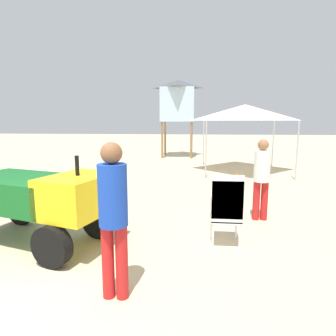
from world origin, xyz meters
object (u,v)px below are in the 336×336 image
at_px(lifeguard_near_right, 113,211).
at_px(traffic_cone_near, 86,186).
at_px(lifeguard_tower, 178,101).
at_px(lifeguard_near_center, 262,174).
at_px(popup_canopy, 245,113).
at_px(stacked_plastic_chairs, 226,205).
at_px(traffic_cone_far, 236,182).
at_px(utility_cart, 38,197).

distance_m(lifeguard_near_right, traffic_cone_near, 4.72).
xyz_separation_m(lifeguard_near_right, lifeguard_tower, (-0.09, 13.24, 2.06)).
distance_m(lifeguard_near_center, popup_canopy, 5.95).
bearing_deg(lifeguard_tower, stacked_plastic_chairs, -82.78).
distance_m(lifeguard_near_right, popup_canopy, 9.16).
height_order(traffic_cone_near, traffic_cone_far, same).
relative_size(utility_cart, lifeguard_near_right, 1.55).
xyz_separation_m(popup_canopy, traffic_cone_near, (-4.78, -4.39, -2.03)).
xyz_separation_m(traffic_cone_near, traffic_cone_far, (4.04, 0.91, -0.00)).
bearing_deg(utility_cart, stacked_plastic_chairs, 2.69).
xyz_separation_m(stacked_plastic_chairs, lifeguard_near_center, (0.84, 1.38, 0.25)).
bearing_deg(popup_canopy, traffic_cone_far, -101.99).
xyz_separation_m(stacked_plastic_chairs, traffic_cone_far, (0.67, 3.66, -0.40)).
distance_m(popup_canopy, traffic_cone_far, 4.09).
xyz_separation_m(lifeguard_tower, traffic_cone_far, (2.16, -8.09, -2.80)).
distance_m(lifeguard_near_right, lifeguard_tower, 13.40).
bearing_deg(lifeguard_near_center, utility_cart, -158.58).
bearing_deg(traffic_cone_far, lifeguard_near_center, -85.93).
bearing_deg(lifeguard_near_right, stacked_plastic_chairs, 46.81).
distance_m(lifeguard_tower, traffic_cone_near, 9.62).
xyz_separation_m(stacked_plastic_chairs, lifeguard_tower, (-1.49, 11.75, 2.40)).
height_order(lifeguard_near_right, traffic_cone_near, lifeguard_near_right).
bearing_deg(traffic_cone_near, lifeguard_near_center, -18.04).
relative_size(stacked_plastic_chairs, lifeguard_near_center, 0.73).
distance_m(utility_cart, traffic_cone_near, 2.95).
height_order(stacked_plastic_chairs, popup_canopy, popup_canopy).
bearing_deg(traffic_cone_near, popup_canopy, 42.58).
xyz_separation_m(popup_canopy, lifeguard_tower, (-2.90, 4.62, 0.77)).
bearing_deg(lifeguard_near_center, lifeguard_tower, 102.63).
bearing_deg(popup_canopy, lifeguard_near_right, -108.04).
xyz_separation_m(stacked_plastic_chairs, popup_canopy, (1.41, 7.13, 1.63)).
distance_m(utility_cart, traffic_cone_far, 5.33).
bearing_deg(traffic_cone_near, stacked_plastic_chairs, -39.19).
height_order(lifeguard_near_center, popup_canopy, popup_canopy).
height_order(stacked_plastic_chairs, traffic_cone_near, stacked_plastic_chairs).
bearing_deg(lifeguard_near_center, traffic_cone_near, 161.96).
xyz_separation_m(utility_cart, lifeguard_near_right, (1.64, -1.34, 0.25)).
bearing_deg(lifeguard_near_right, traffic_cone_far, 68.09).
height_order(popup_canopy, lifeguard_tower, lifeguard_tower).
relative_size(lifeguard_near_center, lifeguard_near_right, 0.92).
relative_size(utility_cart, lifeguard_near_center, 1.69).
distance_m(popup_canopy, traffic_cone_near, 6.80).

